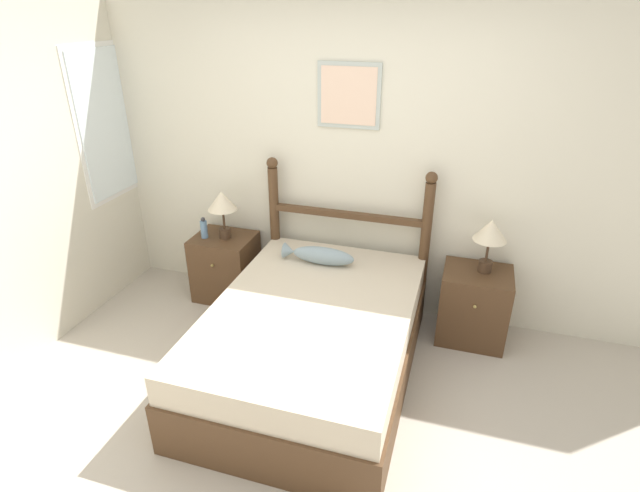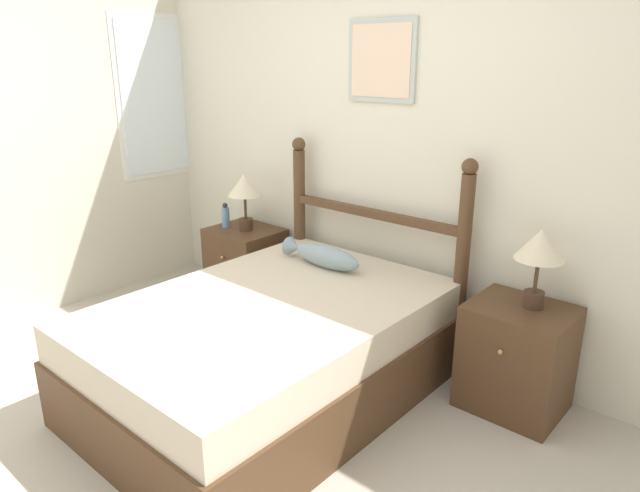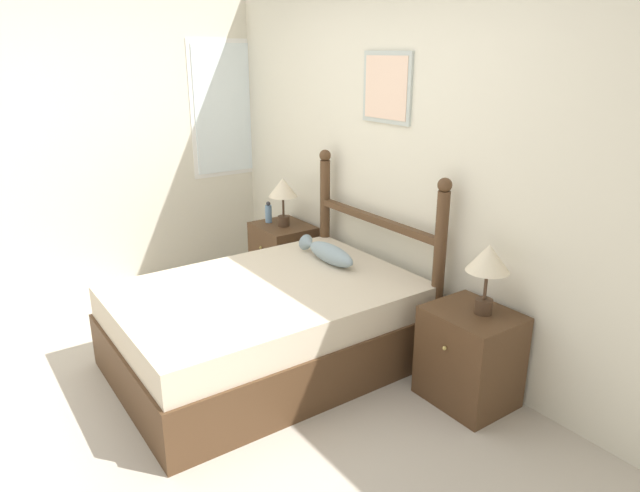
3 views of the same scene
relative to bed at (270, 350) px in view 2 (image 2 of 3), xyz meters
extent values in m
plane|color=#B7AD9E|center=(0.05, -0.67, -0.28)|extent=(16.00, 16.00, 0.00)
cube|color=beige|center=(0.05, 1.06, 0.99)|extent=(6.40, 0.06, 2.55)
cube|color=#ADB7B2|center=(-0.03, 1.02, 1.50)|extent=(0.48, 0.02, 0.48)
cube|color=beige|center=(-0.03, 1.01, 1.50)|extent=(0.42, 0.01, 0.42)
cube|color=white|center=(-2.05, 0.83, 1.22)|extent=(0.01, 0.82, 1.27)
cube|color=white|center=(-2.04, 0.83, 1.22)|extent=(0.01, 0.74, 1.19)
cube|color=#4C331E|center=(0.00, 0.00, -0.10)|extent=(1.35, 1.94, 0.37)
cube|color=beige|center=(0.00, 0.00, 0.19)|extent=(1.31, 1.90, 0.20)
cylinder|color=#4C331E|center=(-0.64, 0.93, 0.32)|extent=(0.08, 0.08, 1.20)
sphere|color=#4C331E|center=(-0.64, 0.93, 0.96)|extent=(0.09, 0.09, 0.09)
cylinder|color=#4C331E|center=(0.64, 0.93, 0.32)|extent=(0.08, 0.08, 1.20)
sphere|color=#4C331E|center=(0.64, 0.93, 0.96)|extent=(0.09, 0.09, 0.09)
cube|color=#4C331E|center=(0.00, 0.93, 0.58)|extent=(1.27, 0.06, 0.05)
cube|color=#4C331E|center=(-1.06, 0.78, 0.01)|extent=(0.51, 0.43, 0.59)
sphere|color=tan|center=(-1.06, 0.56, 0.14)|extent=(0.02, 0.02, 0.02)
cube|color=#4C331E|center=(1.06, 0.78, 0.01)|extent=(0.51, 0.43, 0.59)
sphere|color=tan|center=(1.06, 0.56, 0.14)|extent=(0.02, 0.02, 0.02)
cylinder|color=#422D1E|center=(-1.04, 0.78, 0.35)|extent=(0.10, 0.10, 0.09)
cylinder|color=#422D1E|center=(-1.04, 0.78, 0.48)|extent=(0.02, 0.02, 0.17)
cone|color=beige|center=(-1.04, 0.78, 0.65)|extent=(0.25, 0.25, 0.16)
cylinder|color=#422D1E|center=(1.10, 0.82, 0.35)|extent=(0.10, 0.10, 0.09)
cylinder|color=#422D1E|center=(1.10, 0.82, 0.48)|extent=(0.02, 0.02, 0.17)
cone|color=beige|center=(1.10, 0.82, 0.65)|extent=(0.25, 0.25, 0.16)
cylinder|color=#668CB2|center=(-1.21, 0.73, 0.38)|extent=(0.06, 0.06, 0.15)
sphere|color=#333338|center=(-1.21, 0.73, 0.47)|extent=(0.04, 0.04, 0.04)
ellipsoid|color=#8499A3|center=(-0.10, 0.60, 0.36)|extent=(0.49, 0.14, 0.14)
cone|color=#8499A3|center=(-0.38, 0.60, 0.36)|extent=(0.09, 0.12, 0.12)
camera|label=1|loc=(0.89, -2.69, 2.14)|focal=28.00mm
camera|label=2|loc=(2.04, -1.92, 1.53)|focal=32.00mm
camera|label=3|loc=(3.01, -1.68, 1.75)|focal=32.00mm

